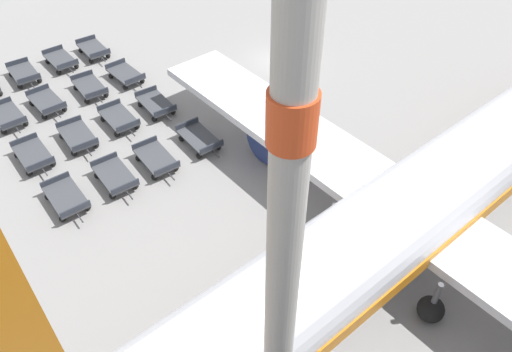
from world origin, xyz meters
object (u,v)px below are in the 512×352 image
Objects in this scene: baggage_dolly_row_near_col_d at (66,198)px; baggage_dolly_row_mid_b_col_c at (119,119)px; baggage_dolly_row_far_col_a at (93,49)px; baggage_dolly_row_far_col_d at (199,139)px; baggage_dolly_row_near_col_b at (8,116)px; baggage_dolly_row_mid_a_col_c at (78,137)px; baggage_dolly_row_far_col_b at (126,75)px; airplane at (432,195)px; baggage_dolly_row_mid_b_col_a at (61,60)px; baggage_dolly_row_near_col_c at (33,155)px; baggage_dolly_row_mid_a_col_d at (115,176)px; baggage_dolly_row_mid_a_col_a at (24,74)px; apron_light_mast at (280,314)px; baggage_dolly_row_far_col_c at (156,104)px; baggage_dolly_row_mid_b_col_b at (90,87)px; baggage_dolly_row_mid_b_col_d at (156,159)px; baggage_dolly_row_mid_a_col_b at (47,102)px.

baggage_dolly_row_near_col_d is 1.00× the size of baggage_dolly_row_mid_b_col_c.
baggage_dolly_row_near_col_d is 15.91m from baggage_dolly_row_far_col_a.
baggage_dolly_row_far_col_d is at bearing 95.40° from baggage_dolly_row_near_col_d.
baggage_dolly_row_near_col_b is 1.01× the size of baggage_dolly_row_far_col_a.
baggage_dolly_row_far_col_b is (-5.16, 4.97, 0.00)m from baggage_dolly_row_mid_a_col_c.
baggage_dolly_row_mid_b_col_a is (-25.73, -9.90, -2.63)m from airplane.
baggage_dolly_row_far_col_a is at bearing 156.81° from baggage_dolly_row_mid_a_col_c.
baggage_dolly_row_mid_a_col_d is (4.16, 3.32, 0.00)m from baggage_dolly_row_near_col_c.
airplane reaches higher than baggage_dolly_row_near_col_d.
baggage_dolly_row_mid_a_col_a is 0.99× the size of baggage_dolly_row_mid_b_col_a.
baggage_dolly_row_mid_a_col_d is 14.82m from baggage_dolly_row_far_col_a.
apron_light_mast reaches higher than baggage_dolly_row_mid_a_col_c.
baggage_dolly_row_mid_a_col_c is at bearing 97.85° from baggage_dolly_row_near_col_c.
baggage_dolly_row_mid_a_col_a is at bearing -122.90° from baggage_dolly_row_far_col_b.
baggage_dolly_row_far_col_b and baggage_dolly_row_far_col_c have the same top height.
baggage_dolly_row_far_col_d is at bearing 7.43° from baggage_dolly_row_far_col_a.
baggage_dolly_row_mid_b_col_d is (9.22, 0.80, 0.00)m from baggage_dolly_row_mid_b_col_b.
baggage_dolly_row_mid_b_col_c is (9.12, 1.03, 0.00)m from baggage_dolly_row_mid_b_col_a.
baggage_dolly_row_mid_b_col_a and baggage_dolly_row_far_col_c have the same top height.
baggage_dolly_row_mid_a_col_c is 2.76m from baggage_dolly_row_mid_b_col_c.
baggage_dolly_row_mid_a_col_c is 4.57m from baggage_dolly_row_mid_a_col_d.
baggage_dolly_row_near_col_c is 7.24m from baggage_dolly_row_mid_b_col_b.
baggage_dolly_row_mid_b_col_c is at bearing 6.43° from baggage_dolly_row_mid_b_col_a.
baggage_dolly_row_mid_b_col_a is 5.47m from baggage_dolly_row_far_col_b.
baggage_dolly_row_mid_b_col_d is (13.39, 4.15, 0.00)m from baggage_dolly_row_mid_a_col_a.
baggage_dolly_row_near_col_c is 9.43m from baggage_dolly_row_far_col_b.
baggage_dolly_row_mid_b_col_c and baggage_dolly_row_far_col_d have the same top height.
baggage_dolly_row_mid_a_col_c is at bearing -10.07° from baggage_dolly_row_mid_b_col_a.
apron_light_mast is (22.25, -1.00, 11.90)m from baggage_dolly_row_mid_a_col_c.
baggage_dolly_row_mid_a_col_c and baggage_dolly_row_far_col_a have the same top height.
baggage_dolly_row_near_col_b is 4.73m from baggage_dolly_row_near_col_c.
baggage_dolly_row_near_col_d is at bearing -35.37° from baggage_dolly_row_far_col_b.
baggage_dolly_row_far_col_c is (-0.25, 2.57, 0.00)m from baggage_dolly_row_mid_b_col_c.
baggage_dolly_row_near_col_b and baggage_dolly_row_mid_a_col_a have the same top height.
baggage_dolly_row_mid_a_col_c and baggage_dolly_row_mid_b_col_d have the same top height.
apron_light_mast is (32.11, -5.22, 11.90)m from baggage_dolly_row_far_col_a.
baggage_dolly_row_mid_a_col_b is 0.18× the size of apron_light_mast.
baggage_dolly_row_mid_a_col_b is at bearing -141.51° from baggage_dolly_row_mid_b_col_c.
baggage_dolly_row_mid_a_col_a and baggage_dolly_row_far_col_d have the same top height.
apron_light_mast is (22.93, -6.29, 11.90)m from baggage_dolly_row_far_col_c.
airplane is at bearing 42.05° from baggage_dolly_row_near_col_c.
baggage_dolly_row_mid_a_col_a is 1.00× the size of baggage_dolly_row_far_col_c.
baggage_dolly_row_mid_b_col_b and baggage_dolly_row_far_col_b have the same top height.
baggage_dolly_row_far_col_c is (-5.21, 4.64, 0.00)m from baggage_dolly_row_mid_a_col_d.
baggage_dolly_row_far_col_a is (-14.21, 1.10, 0.00)m from baggage_dolly_row_mid_b_col_d.
baggage_dolly_row_mid_a_col_c is (-16.18, -11.60, -2.63)m from airplane.
airplane is at bearing 17.26° from baggage_dolly_row_far_col_b.
baggage_dolly_row_far_col_c is (4.48, 0.32, 0.00)m from baggage_dolly_row_far_col_b.
airplane is 11.61× the size of baggage_dolly_row_mid_a_col_a.
baggage_dolly_row_mid_a_col_a is 1.00× the size of baggage_dolly_row_far_col_d.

